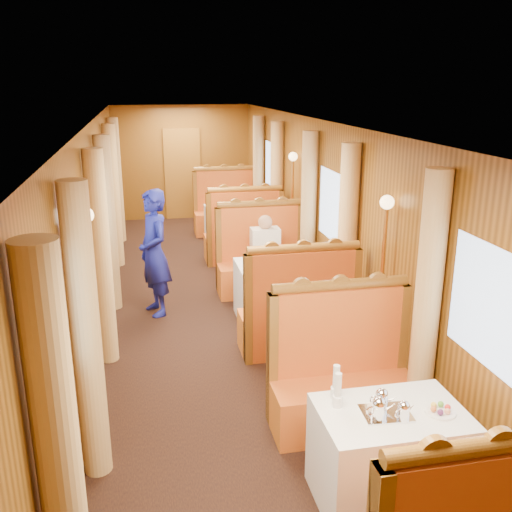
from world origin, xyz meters
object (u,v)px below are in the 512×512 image
object	(u,v)px
table_far	(234,226)
rose_vase_far	(234,198)
banquette_mid_aft	(261,264)
teapot_left	(379,412)
table_mid	(277,291)
banquette_mid_fwd	(298,317)
teapot_right	(403,414)
banquette_far_fwd	(244,238)
teapot_back	(381,402)
passenger	(266,248)
table_near	(389,456)
rose_vase_mid	(280,250)
steward	(154,253)
banquette_far_aft	(226,212)
banquette_near_aft	(342,381)
tea_tray	(386,413)
fruit_plate	(440,410)

from	to	relation	value
table_far	rose_vase_far	xyz separation A→B (m)	(0.01, -0.03, 0.55)
banquette_mid_aft	teapot_left	size ratio (longest dim) A/B	8.04
table_mid	banquette_mid_aft	distance (m)	1.02
banquette_mid_fwd	teapot_right	world-z (taller)	banquette_mid_fwd
banquette_far_fwd	rose_vase_far	bearing A→B (deg)	89.59
table_mid	teapot_back	xyz separation A→B (m)	(-0.07, -3.46, 0.44)
banquette_mid_fwd	table_far	size ratio (longest dim) A/B	1.28
banquette_mid_fwd	table_far	bearing A→B (deg)	90.00
passenger	table_mid	bearing A→B (deg)	-90.00
banquette_mid_fwd	teapot_left	xyz separation A→B (m)	(-0.15, -2.57, 0.39)
table_near	rose_vase_mid	distance (m)	3.54
rose_vase_far	banquette_far_fwd	bearing A→B (deg)	-90.41
steward	banquette_far_aft	bearing A→B (deg)	140.60
banquette_near_aft	teapot_back	bearing A→B (deg)	-94.20
table_far	rose_vase_mid	bearing A→B (deg)	-89.47
passenger	teapot_back	bearing A→B (deg)	-90.98
banquette_far_aft	teapot_left	bearing A→B (deg)	-91.04
banquette_far_aft	tea_tray	bearing A→B (deg)	-90.43
rose_vase_far	table_near	bearing A→B (deg)	-90.06
teapot_left	teapot_right	bearing A→B (deg)	-12.60
banquette_mid_fwd	table_near	bearing A→B (deg)	-90.00
table_far	teapot_back	size ratio (longest dim) A/B	6.84
banquette_far_aft	passenger	distance (m)	3.80
teapot_back	rose_vase_far	size ratio (longest dim) A/B	0.43
banquette_far_fwd	table_mid	bearing A→B (deg)	-90.00
teapot_left	passenger	distance (m)	4.32
banquette_mid_fwd	fruit_plate	size ratio (longest dim) A/B	6.14
tea_tray	passenger	size ratio (longest dim) A/B	0.45
table_mid	tea_tray	bearing A→B (deg)	-90.99
teapot_right	banquette_mid_fwd	bearing A→B (deg)	72.04
teapot_back	teapot_right	bearing A→B (deg)	-44.25
banquette_far_fwd	banquette_far_aft	bearing A→B (deg)	90.00
teapot_back	passenger	world-z (taller)	passenger
banquette_near_aft	banquette_mid_aft	distance (m)	3.50
teapot_back	banquette_mid_fwd	bearing A→B (deg)	105.03
fruit_plate	table_far	bearing A→B (deg)	92.62
teapot_back	banquette_far_fwd	bearing A→B (deg)	106.02
banquette_far_aft	table_far	bearing A→B (deg)	-90.00
teapot_right	rose_vase_mid	size ratio (longest dim) A/B	0.40
banquette_far_aft	teapot_right	size ratio (longest dim) A/B	9.38
teapot_back	steward	bearing A→B (deg)	127.32
table_mid	teapot_right	bearing A→B (deg)	-89.70
banquette_mid_aft	teapot_left	xyz separation A→B (m)	(-0.15, -4.60, 0.39)
table_near	banquette_near_aft	size ratio (longest dim) A/B	0.78
table_far	tea_tray	xyz separation A→B (m)	(-0.06, -7.03, 0.38)
tea_tray	rose_vase_far	bearing A→B (deg)	89.44
tea_tray	steward	size ratio (longest dim) A/B	0.20
table_near	tea_tray	size ratio (longest dim) A/B	3.09
banquette_far_aft	fruit_plate	world-z (taller)	banquette_far_aft
teapot_right	steward	size ratio (longest dim) A/B	0.08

